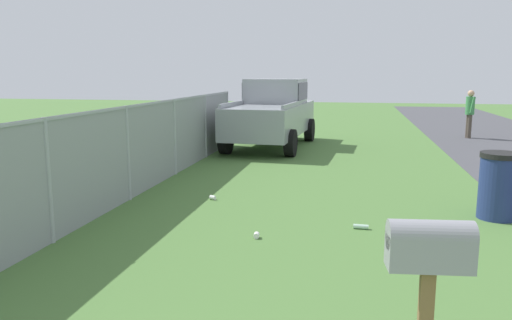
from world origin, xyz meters
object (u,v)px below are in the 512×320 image
(mailbox, at_px, (429,261))
(pickup_truck, at_px, (273,111))
(trash_bin, at_px, (499,186))
(pedestrian, at_px, (470,110))

(mailbox, relative_size, pickup_truck, 0.27)
(trash_bin, height_order, pedestrian, pedestrian)
(mailbox, xyz_separation_m, pickup_truck, (12.21, 3.02, -0.00))
(trash_bin, bearing_deg, pickup_truck, 33.81)
(mailbox, height_order, trash_bin, mailbox)
(trash_bin, bearing_deg, mailbox, 160.88)
(pedestrian, bearing_deg, pickup_truck, 16.63)
(mailbox, bearing_deg, pickup_truck, 7.37)
(pickup_truck, xyz_separation_m, trash_bin, (-7.14, -4.78, -0.57))
(pickup_truck, bearing_deg, pedestrian, -59.33)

